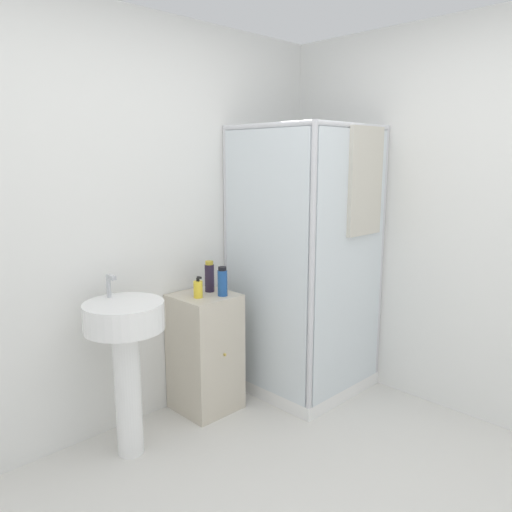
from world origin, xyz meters
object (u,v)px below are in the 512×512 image
Objects in this scene: sink at (126,344)px; shampoo_bottle_tall_black at (209,277)px; shampoo_bottle_blue at (222,282)px; soap_dispenser at (198,289)px.

sink reaches higher than shampoo_bottle_tall_black.
shampoo_bottle_tall_black is 0.14m from shampoo_bottle_blue.
sink is at bearing -179.47° from shampoo_bottle_blue.
sink reaches higher than soap_dispenser.
soap_dispenser is (0.57, 0.08, 0.19)m from sink.
shampoo_bottle_tall_black is 1.08× the size of shampoo_bottle_blue.
shampoo_bottle_tall_black reaches higher than shampoo_bottle_blue.
soap_dispenser is at bearing 8.19° from sink.
soap_dispenser is at bearing -156.60° from shampoo_bottle_tall_black.
soap_dispenser is 0.68× the size of shampoo_bottle_tall_black.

